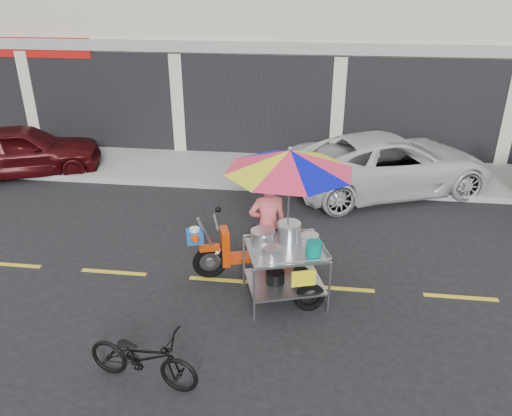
# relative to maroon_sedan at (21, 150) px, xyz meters

# --- Properties ---
(ground) EXTENTS (90.00, 90.00, 0.00)m
(ground) POSITION_rel_maroon_sedan_xyz_m (8.20, -4.37, -0.68)
(ground) COLOR black
(sidewalk) EXTENTS (45.00, 3.00, 0.15)m
(sidewalk) POSITION_rel_maroon_sedan_xyz_m (8.20, 1.13, -0.60)
(sidewalk) COLOR gray
(sidewalk) RESTS_ON ground
(centerline) EXTENTS (42.00, 0.10, 0.01)m
(centerline) POSITION_rel_maroon_sedan_xyz_m (8.20, -4.37, -0.67)
(centerline) COLOR gold
(centerline) RESTS_ON ground
(maroon_sedan) EXTENTS (4.28, 2.99, 1.35)m
(maroon_sedan) POSITION_rel_maroon_sedan_xyz_m (0.00, 0.00, 0.00)
(maroon_sedan) COLOR #350709
(maroon_sedan) RESTS_ON ground
(white_pickup) EXTENTS (5.56, 4.07, 1.41)m
(white_pickup) POSITION_rel_maroon_sedan_xyz_m (9.47, 0.14, 0.03)
(white_pickup) COLOR silver
(white_pickup) RESTS_ON ground
(near_bicycle) EXTENTS (1.62, 0.82, 0.81)m
(near_bicycle) POSITION_rel_maroon_sedan_xyz_m (5.63, -6.84, -0.27)
(near_bicycle) COLOR black
(near_bicycle) RESTS_ON ground
(food_vendor_rig) EXTENTS (3.00, 2.49, 2.59)m
(food_vendor_rig) POSITION_rel_maroon_sedan_xyz_m (7.16, -4.43, 0.95)
(food_vendor_rig) COLOR black
(food_vendor_rig) RESTS_ON ground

